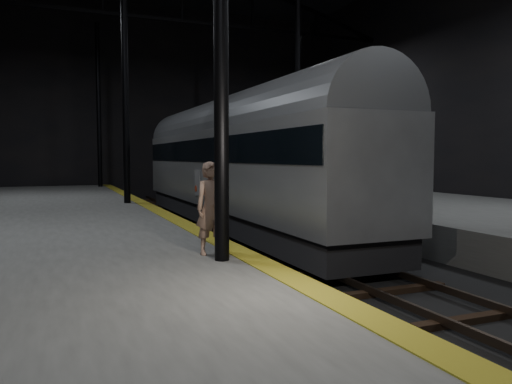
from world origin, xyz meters
TOP-DOWN VIEW (x-y plane):
  - ground at (0.00, 0.00)m, footprint 44.00×44.00m
  - platform_left at (-7.50, 0.00)m, footprint 9.00×43.80m
  - platform_right at (7.50, 0.00)m, footprint 9.00×43.80m
  - tactile_strip at (-3.25, 0.00)m, footprint 0.50×43.80m
  - track at (0.00, 0.00)m, footprint 2.40×43.00m
  - train at (-0.00, 5.99)m, footprint 2.84×18.95m
  - woman at (-3.80, -3.41)m, footprint 0.66×0.45m

SIDE VIEW (x-z plane):
  - ground at x=0.00m, z-range 0.00..0.00m
  - track at x=0.00m, z-range -0.05..0.19m
  - platform_left at x=-7.50m, z-range 0.00..1.00m
  - platform_right at x=7.50m, z-range 0.00..1.00m
  - tactile_strip at x=-3.25m, z-range 1.00..1.01m
  - woman at x=-3.80m, z-range 1.00..2.74m
  - train at x=0.00m, z-range 0.29..5.36m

